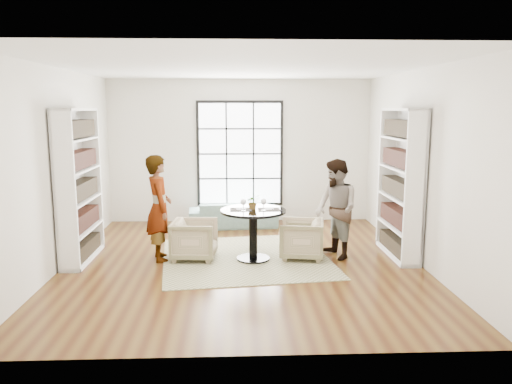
{
  "coord_description": "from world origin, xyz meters",
  "views": [
    {
      "loc": [
        -0.11,
        -7.55,
        2.4
      ],
      "look_at": [
        0.23,
        0.4,
        1.06
      ],
      "focal_mm": 35.0,
      "sensor_mm": 36.0,
      "label": 1
    }
  ],
  "objects_px": {
    "sofa": "(233,214)",
    "person_right": "(336,209)",
    "armchair_right": "(301,239)",
    "flower_centerpiece": "(253,202)",
    "wine_glass_right": "(264,202)",
    "pedestal_table": "(253,224)",
    "wine_glass_left": "(243,202)",
    "person_left": "(159,208)",
    "armchair_left": "(195,240)"
  },
  "relations": [
    {
      "from": "sofa",
      "to": "armchair_right",
      "type": "distance_m",
      "value": 2.5
    },
    {
      "from": "person_left",
      "to": "person_right",
      "type": "distance_m",
      "value": 2.82
    },
    {
      "from": "armchair_left",
      "to": "wine_glass_left",
      "type": "distance_m",
      "value": 1.04
    },
    {
      "from": "armchair_right",
      "to": "person_right",
      "type": "relative_size",
      "value": 0.43
    },
    {
      "from": "sofa",
      "to": "wine_glass_right",
      "type": "bearing_deg",
      "value": 96.99
    },
    {
      "from": "pedestal_table",
      "to": "wine_glass_left",
      "type": "distance_m",
      "value": 0.42
    },
    {
      "from": "pedestal_table",
      "to": "wine_glass_right",
      "type": "relative_size",
      "value": 5.21
    },
    {
      "from": "person_right",
      "to": "armchair_left",
      "type": "bearing_deg",
      "value": -109.66
    },
    {
      "from": "flower_centerpiece",
      "to": "pedestal_table",
      "type": "bearing_deg",
      "value": -86.42
    },
    {
      "from": "person_left",
      "to": "wine_glass_left",
      "type": "bearing_deg",
      "value": -114.96
    },
    {
      "from": "pedestal_table",
      "to": "person_right",
      "type": "distance_m",
      "value": 1.35
    },
    {
      "from": "sofa",
      "to": "armchair_right",
      "type": "relative_size",
      "value": 2.57
    },
    {
      "from": "armchair_left",
      "to": "person_left",
      "type": "distance_m",
      "value": 0.76
    },
    {
      "from": "sofa",
      "to": "armchair_left",
      "type": "height_order",
      "value": "armchair_left"
    },
    {
      "from": "pedestal_table",
      "to": "wine_glass_right",
      "type": "distance_m",
      "value": 0.42
    },
    {
      "from": "armchair_right",
      "to": "wine_glass_right",
      "type": "bearing_deg",
      "value": -63.9
    },
    {
      "from": "sofa",
      "to": "flower_centerpiece",
      "type": "relative_size",
      "value": 7.63
    },
    {
      "from": "person_right",
      "to": "sofa",
      "type": "bearing_deg",
      "value": -162.56
    },
    {
      "from": "wine_glass_left",
      "to": "flower_centerpiece",
      "type": "relative_size",
      "value": 0.84
    },
    {
      "from": "armchair_right",
      "to": "wine_glass_left",
      "type": "bearing_deg",
      "value": -68.4
    },
    {
      "from": "sofa",
      "to": "armchair_left",
      "type": "relative_size",
      "value": 2.54
    },
    {
      "from": "pedestal_table",
      "to": "flower_centerpiece",
      "type": "bearing_deg",
      "value": 93.58
    },
    {
      "from": "armchair_left",
      "to": "person_left",
      "type": "bearing_deg",
      "value": 94.63
    },
    {
      "from": "wine_glass_right",
      "to": "wine_glass_left",
      "type": "bearing_deg",
      "value": -177.81
    },
    {
      "from": "wine_glass_left",
      "to": "armchair_right",
      "type": "bearing_deg",
      "value": 11.55
    },
    {
      "from": "sofa",
      "to": "person_right",
      "type": "bearing_deg",
      "value": 122.19
    },
    {
      "from": "person_right",
      "to": "flower_centerpiece",
      "type": "xyz_separation_m",
      "value": [
        -1.33,
        -0.03,
        0.14
      ]
    },
    {
      "from": "person_left",
      "to": "wine_glass_right",
      "type": "distance_m",
      "value": 1.66
    },
    {
      "from": "armchair_left",
      "to": "flower_centerpiece",
      "type": "height_order",
      "value": "flower_centerpiece"
    },
    {
      "from": "pedestal_table",
      "to": "person_right",
      "type": "bearing_deg",
      "value": 3.03
    },
    {
      "from": "pedestal_table",
      "to": "wine_glass_left",
      "type": "height_order",
      "value": "wine_glass_left"
    },
    {
      "from": "armchair_right",
      "to": "person_left",
      "type": "xyz_separation_m",
      "value": [
        -2.27,
        0.03,
        0.53
      ]
    },
    {
      "from": "wine_glass_left",
      "to": "flower_centerpiece",
      "type": "height_order",
      "value": "flower_centerpiece"
    },
    {
      "from": "person_right",
      "to": "wine_glass_left",
      "type": "distance_m",
      "value": 1.51
    },
    {
      "from": "pedestal_table",
      "to": "person_left",
      "type": "height_order",
      "value": "person_left"
    },
    {
      "from": "wine_glass_right",
      "to": "flower_centerpiece",
      "type": "distance_m",
      "value": 0.22
    },
    {
      "from": "sofa",
      "to": "wine_glass_left",
      "type": "height_order",
      "value": "wine_glass_left"
    },
    {
      "from": "person_right",
      "to": "flower_centerpiece",
      "type": "bearing_deg",
      "value": -107.53
    },
    {
      "from": "pedestal_table",
      "to": "armchair_right",
      "type": "distance_m",
      "value": 0.83
    },
    {
      "from": "person_right",
      "to": "armchair_right",
      "type": "bearing_deg",
      "value": -109.0
    },
    {
      "from": "sofa",
      "to": "person_right",
      "type": "distance_m",
      "value": 2.84
    },
    {
      "from": "pedestal_table",
      "to": "wine_glass_right",
      "type": "bearing_deg",
      "value": -34.94
    },
    {
      "from": "pedestal_table",
      "to": "armchair_left",
      "type": "height_order",
      "value": "pedestal_table"
    },
    {
      "from": "sofa",
      "to": "armchair_right",
      "type": "xyz_separation_m",
      "value": [
        1.11,
        -2.24,
        0.06
      ]
    },
    {
      "from": "person_right",
      "to": "wine_glass_left",
      "type": "height_order",
      "value": "person_right"
    },
    {
      "from": "armchair_left",
      "to": "person_right",
      "type": "bearing_deg",
      "value": -86.04
    },
    {
      "from": "sofa",
      "to": "armchair_left",
      "type": "distance_m",
      "value": 2.3
    },
    {
      "from": "person_right",
      "to": "wine_glass_left",
      "type": "relative_size",
      "value": 8.16
    },
    {
      "from": "sofa",
      "to": "armchair_right",
      "type": "height_order",
      "value": "armchair_right"
    },
    {
      "from": "armchair_left",
      "to": "pedestal_table",
      "type": "bearing_deg",
      "value": -91.26
    }
  ]
}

